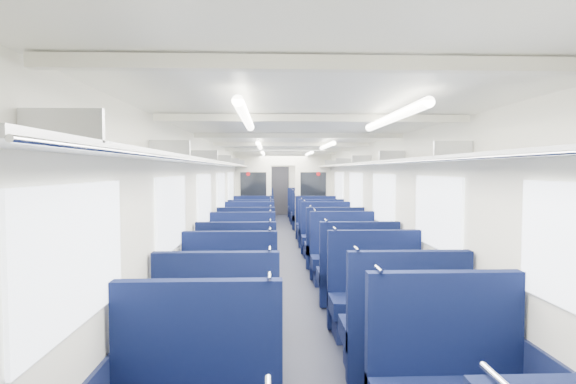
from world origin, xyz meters
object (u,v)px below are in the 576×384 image
at_px(seat_10, 242,262).
at_px(seat_15, 326,239).
at_px(seat_8, 237,279).
at_px(seat_21, 309,218).
at_px(seat_7, 376,302).
at_px(seat_4, 219,338).
at_px(seat_13, 334,249).
at_px(seat_20, 256,218).
at_px(seat_5, 403,336).
at_px(seat_24, 258,211).
at_px(seat_18, 253,226).
at_px(end_door, 280,191).
at_px(seat_27, 302,209).
at_px(seat_6, 229,305).
at_px(seat_26, 259,209).
at_px(seat_11, 343,260).
at_px(seat_16, 251,233).
at_px(seat_14, 249,239).
at_px(bulkhead, 283,191).
at_px(seat_23, 307,215).
at_px(seat_12, 247,248).
at_px(seat_22, 257,214).
at_px(seat_25, 304,211).
at_px(seat_19, 316,226).
at_px(seat_9, 357,278).

height_order(seat_10, seat_15, same).
relative_size(seat_8, seat_21, 1.00).
distance_m(seat_7, seat_10, 2.86).
height_order(seat_4, seat_13, same).
xyz_separation_m(seat_13, seat_20, (-1.66, 5.45, 0.00)).
xyz_separation_m(seat_20, seat_21, (1.66, 0.15, 0.00)).
bearing_deg(seat_5, seat_8, 126.64).
bearing_deg(seat_24, seat_10, -90.00).
height_order(seat_18, seat_24, same).
relative_size(end_door, seat_20, 1.66).
distance_m(seat_13, seat_27, 8.98).
height_order(seat_6, seat_26, same).
xyz_separation_m(seat_15, seat_18, (-1.66, 2.31, 0.00)).
bearing_deg(seat_26, seat_6, -90.00).
relative_size(seat_11, seat_27, 1.00).
relative_size(seat_11, seat_16, 1.00).
bearing_deg(seat_5, seat_24, 97.61).
bearing_deg(seat_14, seat_26, 90.00).
relative_size(bulkhead, seat_10, 2.33).
height_order(seat_8, seat_11, same).
xyz_separation_m(seat_20, seat_24, (0.00, 2.42, 0.00)).
bearing_deg(seat_6, seat_18, 90.00).
bearing_deg(bulkhead, seat_20, 141.56).
xyz_separation_m(seat_21, seat_24, (-1.66, 2.27, 0.00)).
distance_m(seat_6, seat_7, 1.66).
bearing_deg(seat_5, seat_15, 90.00).
distance_m(seat_23, seat_26, 2.86).
xyz_separation_m(seat_12, seat_18, (0.00, 3.42, 0.00)).
distance_m(bulkhead, seat_22, 2.25).
height_order(seat_25, seat_27, same).
xyz_separation_m(seat_5, seat_19, (0.00, 7.94, 0.00)).
bearing_deg(end_door, seat_11, -85.85).
bearing_deg(seat_6, seat_27, 82.45).
bearing_deg(seat_20, seat_14, -90.00).
relative_size(seat_8, seat_10, 1.00).
relative_size(end_door, seat_5, 1.66).
relative_size(seat_21, seat_22, 1.00).
height_order(seat_15, seat_16, same).
bearing_deg(seat_23, seat_26, 125.50).
xyz_separation_m(seat_6, seat_20, (0.00, 8.99, 0.00)).
xyz_separation_m(seat_18, seat_23, (1.66, 3.07, 0.00)).
bearing_deg(seat_6, seat_4, -90.00).
relative_size(bulkhead, seat_5, 2.33).
xyz_separation_m(seat_12, seat_13, (1.66, -0.08, 0.00)).
relative_size(seat_4, seat_12, 1.00).
relative_size(seat_9, seat_22, 1.00).
bearing_deg(seat_26, seat_25, -32.59).
bearing_deg(seat_6, seat_8, 90.00).
height_order(seat_11, seat_15, same).
height_order(end_door, seat_19, end_door).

